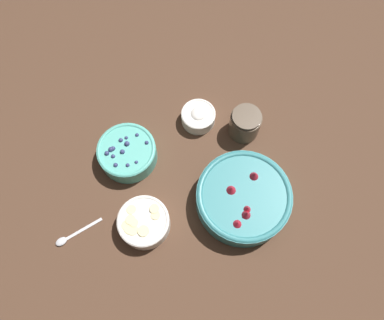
% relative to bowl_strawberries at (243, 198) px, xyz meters
% --- Properties ---
extents(ground_plane, '(4.00, 4.00, 0.00)m').
position_rel_bowl_strawberries_xyz_m(ground_plane, '(0.13, -0.08, -0.04)').
color(ground_plane, '#4C3323').
extents(bowl_strawberries, '(0.26, 0.26, 0.09)m').
position_rel_bowl_strawberries_xyz_m(bowl_strawberries, '(0.00, 0.00, 0.00)').
color(bowl_strawberries, teal).
rests_on(bowl_strawberries, ground_plane).
extents(bowl_blueberries, '(0.17, 0.17, 0.07)m').
position_rel_bowl_strawberries_xyz_m(bowl_blueberries, '(0.33, -0.13, -0.01)').
color(bowl_blueberries, '#56B7A8').
rests_on(bowl_blueberries, ground_plane).
extents(bowl_bananas, '(0.14, 0.14, 0.06)m').
position_rel_bowl_strawberries_xyz_m(bowl_bananas, '(0.27, 0.07, -0.01)').
color(bowl_bananas, white).
rests_on(bowl_bananas, ground_plane).
extents(bowl_cream, '(0.10, 0.10, 0.05)m').
position_rel_bowl_strawberries_xyz_m(bowl_cream, '(0.12, -0.26, -0.02)').
color(bowl_cream, white).
rests_on(bowl_cream, ground_plane).
extents(jar_chocolate, '(0.09, 0.09, 0.09)m').
position_rel_bowl_strawberries_xyz_m(jar_chocolate, '(-0.01, -0.23, -0.00)').
color(jar_chocolate, brown).
rests_on(jar_chocolate, ground_plane).
extents(spoon, '(0.12, 0.09, 0.01)m').
position_rel_bowl_strawberries_xyz_m(spoon, '(0.47, 0.11, -0.04)').
color(spoon, silver).
rests_on(spoon, ground_plane).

